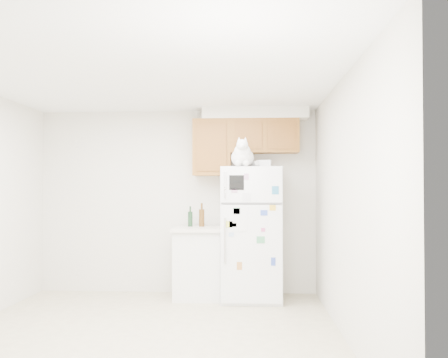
# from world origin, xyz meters

# --- Properties ---
(ground_plane) EXTENTS (3.80, 4.00, 0.01)m
(ground_plane) POSITION_xyz_m (0.00, 0.00, -0.01)
(ground_plane) COLOR beige
(room_shell) EXTENTS (3.84, 4.04, 2.52)m
(room_shell) POSITION_xyz_m (0.12, 0.24, 1.67)
(room_shell) COLOR beige
(room_shell) RESTS_ON ground_plane
(refrigerator) EXTENTS (0.76, 0.78, 1.70)m
(refrigerator) POSITION_xyz_m (1.02, 1.61, 0.85)
(refrigerator) COLOR white
(refrigerator) RESTS_ON ground_plane
(base_counter) EXTENTS (0.64, 0.64, 0.92)m
(base_counter) POSITION_xyz_m (0.33, 1.68, 0.46)
(base_counter) COLOR white
(base_counter) RESTS_ON ground_plane
(cat) EXTENTS (0.35, 0.51, 0.36)m
(cat) POSITION_xyz_m (0.91, 1.37, 1.83)
(cat) COLOR white
(cat) RESTS_ON refrigerator
(storage_box_back) EXTENTS (0.18, 0.14, 0.10)m
(storage_box_back) POSITION_xyz_m (1.19, 1.74, 1.75)
(storage_box_back) COLOR white
(storage_box_back) RESTS_ON refrigerator
(storage_box_front) EXTENTS (0.16, 0.12, 0.09)m
(storage_box_front) POSITION_xyz_m (1.20, 1.55, 1.74)
(storage_box_front) COLOR white
(storage_box_front) RESTS_ON refrigerator
(bottle_green) EXTENTS (0.06, 0.06, 0.27)m
(bottle_green) POSITION_xyz_m (0.21, 1.80, 1.06)
(bottle_green) COLOR #19381E
(bottle_green) RESTS_ON base_counter
(bottle_amber) EXTENTS (0.07, 0.07, 0.31)m
(bottle_amber) POSITION_xyz_m (0.36, 1.80, 1.08)
(bottle_amber) COLOR #593814
(bottle_amber) RESTS_ON base_counter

